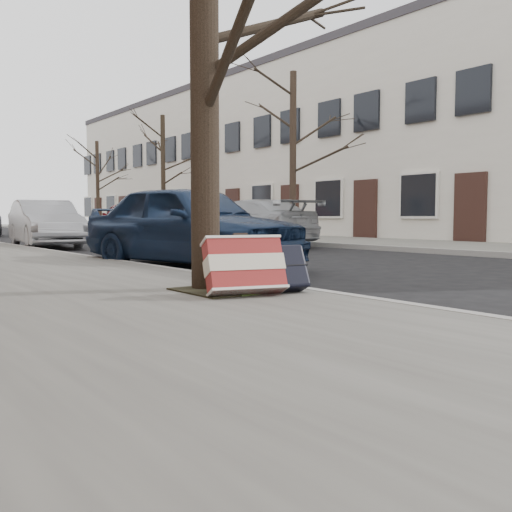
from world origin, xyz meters
TOP-DOWN VIEW (x-y plane):
  - ground at (0.00, 0.00)m, footprint 120.00×120.00m
  - far_sidewalk at (7.80, 15.00)m, footprint 4.00×70.00m
  - house_far at (13.15, 16.00)m, footprint 6.70×40.00m
  - dirt_patch at (-2.00, 1.20)m, footprint 0.85×0.85m
  - street_tree at (-2.09, 1.43)m, footprint 0.28×0.28m
  - suitcase_red at (-2.06, 0.80)m, footprint 0.79×0.57m
  - suitcase_navy at (-1.72, 0.77)m, footprint 0.65×0.45m
  - car_near_front at (-0.28, 4.77)m, footprint 2.51×4.37m
  - car_near_mid at (-0.35, 12.34)m, footprint 1.76×4.03m
  - car_far_front at (4.51, 9.59)m, footprint 1.90×4.54m
  - car_far_back at (4.76, 18.55)m, footprint 2.58×4.48m
  - tree_far_a at (7.20, 10.86)m, footprint 0.22×0.22m
  - tree_far_b at (7.20, 19.82)m, footprint 0.21×0.21m
  - tree_far_c at (7.20, 27.59)m, footprint 0.20×0.20m

SIDE VIEW (x-z plane):
  - ground at x=0.00m, z-range 0.00..0.00m
  - far_sidewalk at x=7.80m, z-range 0.00..0.12m
  - dirt_patch at x=-2.00m, z-range 0.12..0.14m
  - suitcase_navy at x=-1.72m, z-range 0.12..0.59m
  - suitcase_red at x=-2.06m, z-range 0.12..0.67m
  - car_near_mid at x=-0.35m, z-range 0.00..1.29m
  - car_far_front at x=4.51m, z-range 0.00..1.31m
  - car_near_front at x=-0.28m, z-range 0.00..1.40m
  - car_far_back at x=4.76m, z-range 0.00..1.43m
  - tree_far_c at x=7.20m, z-range 0.12..5.04m
  - tree_far_b at x=7.20m, z-range 0.12..5.38m
  - tree_far_a at x=7.20m, z-range 0.12..5.53m
  - street_tree at x=-2.09m, z-range 0.12..5.69m
  - house_far at x=13.15m, z-range 0.00..7.20m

